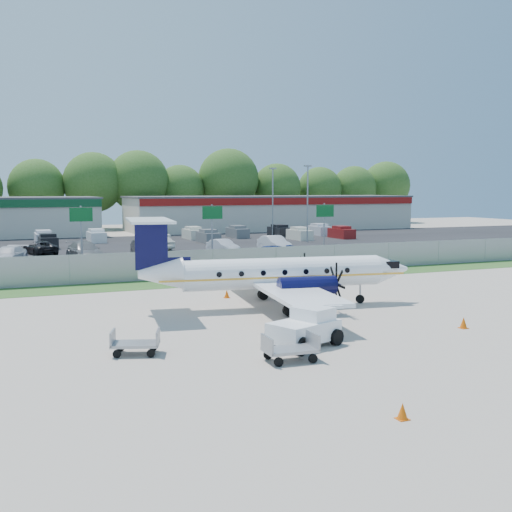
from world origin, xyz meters
name	(u,v)px	position (x,y,z in m)	size (l,w,h in m)	color
ground	(300,311)	(0.00, 0.00, 0.00)	(170.00, 170.00, 0.00)	#B2A496
grass_verge	(223,281)	(0.00, 12.00, 0.01)	(170.00, 4.00, 0.02)	#2D561E
access_road	(193,269)	(0.00, 19.00, 0.01)	(170.00, 8.00, 0.02)	black
parking_lot	(136,247)	(0.00, 40.00, 0.01)	(170.00, 32.00, 0.02)	black
perimeter_fence	(213,263)	(0.00, 14.00, 1.00)	(120.00, 0.06, 1.99)	gray
building_east	(271,213)	(26.00, 61.98, 2.63)	(44.40, 12.40, 5.24)	beige
sign_left	(81,223)	(-8.00, 22.91, 3.61)	(1.80, 0.26, 5.00)	gray
sign_mid	(212,221)	(3.00, 22.91, 3.61)	(1.80, 0.26, 5.00)	gray
sign_right	(325,218)	(14.00, 22.91, 3.61)	(1.80, 0.26, 5.00)	gray
light_pole_ne	(308,198)	(20.00, 38.00, 5.23)	(0.90, 0.35, 9.09)	gray
light_pole_se	(273,197)	(20.00, 48.00, 5.23)	(0.90, 0.35, 9.09)	gray
tree_line	(90,229)	(0.00, 74.00, 0.00)	(112.00, 6.00, 14.00)	#2C5318
aircraft	(277,273)	(-0.73, 1.42, 1.86)	(15.72, 15.44, 4.81)	white
pushback_tug	(306,328)	(-3.11, -6.67, 0.73)	(3.24, 2.85, 1.52)	white
baggage_cart_near	(135,343)	(-9.82, -5.45, 0.44)	(2.07, 1.62, 0.95)	gray
baggage_cart_far	(290,349)	(-4.76, -8.63, 0.47)	(1.98, 1.26, 1.01)	gray
cone_nose	(464,323)	(4.98, -6.62, 0.25)	(0.37, 0.37, 0.52)	#DA5506
cone_port_wing	(402,412)	(-4.51, -15.22, 0.22)	(0.33, 0.33, 0.47)	#DA5506
cone_starboard_wing	(227,294)	(-2.16, 5.27, 0.23)	(0.34, 0.34, 0.48)	#DA5506
road_car_mid	(267,263)	(7.20, 20.62, 0.00)	(2.03, 4.99, 1.45)	navy
road_car_east	(448,259)	(23.36, 16.88, 0.00)	(1.49, 4.29, 1.41)	black
parked_car_a	(8,264)	(-13.39, 28.14, 0.00)	(2.08, 5.11, 1.48)	silver
parked_car_b	(85,261)	(-7.03, 28.32, 0.00)	(2.33, 5.74, 1.66)	#595B5E
parked_car_c	(144,258)	(-1.78, 28.38, 0.00)	(1.74, 4.98, 1.64)	black
parked_car_d	(223,254)	(6.32, 29.44, 0.00)	(1.50, 4.30, 1.42)	silver
parked_car_e	(274,252)	(11.63, 28.99, 0.00)	(1.74, 4.98, 1.64)	silver
parked_car_f	(40,254)	(-10.27, 35.58, 0.00)	(2.19, 4.76, 1.32)	black
parked_car_g	(159,250)	(1.46, 35.78, 0.00)	(1.45, 4.15, 1.37)	beige
far_parking_rows	(127,243)	(0.00, 45.00, 0.00)	(56.00, 10.00, 1.60)	gray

